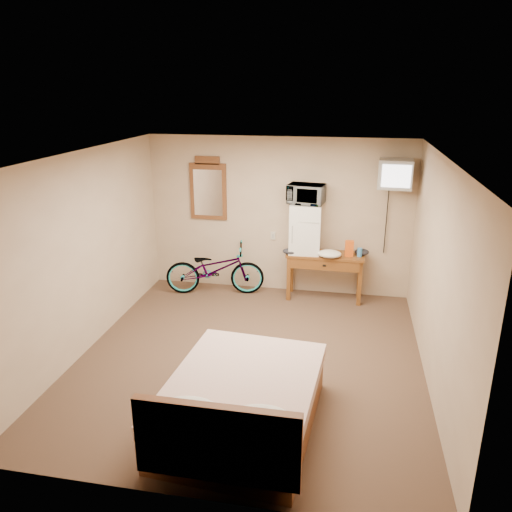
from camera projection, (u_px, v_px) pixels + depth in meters
The scene contains 13 objects.
room at pixel (250, 264), 5.84m from camera, with size 4.60×4.64×2.50m.
desk at pixel (325, 263), 7.77m from camera, with size 1.20×0.48×0.75m.
mini_fridge at pixel (305, 228), 7.72m from camera, with size 0.50×0.48×0.77m.
microwave at pixel (306, 194), 7.55m from camera, with size 0.54×0.37×0.30m, color white.
snack_bag at pixel (349, 248), 7.60m from camera, with size 0.12×0.07×0.25m, color #D85313.
blue_cup at pixel (360, 252), 7.61m from camera, with size 0.08×0.08×0.13m, color #387DC0.
cloth_cream at pixel (330, 254), 7.57m from camera, with size 0.36×0.28×0.11m, color silver.
cloth_dark_a at pixel (291, 251), 7.72m from camera, with size 0.25×0.19×0.09m, color black.
cloth_dark_b at pixel (362, 252), 7.68m from camera, with size 0.22×0.18×0.10m, color black.
crt_television at pixel (395, 174), 7.16m from camera, with size 0.50×0.59×0.42m.
wall_mirror at pixel (208, 189), 8.03m from camera, with size 0.60×0.04×1.02m.
bicycle at pixel (215, 269), 8.06m from camera, with size 0.56×1.59×0.83m, color black.
bed at pixel (241, 404), 4.83m from camera, with size 1.53×1.97×0.90m.
Camera 1 is at (1.10, -5.39, 3.22)m, focal length 35.00 mm.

